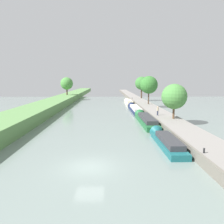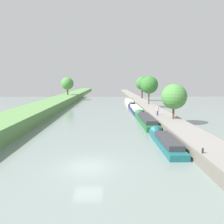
{
  "view_description": "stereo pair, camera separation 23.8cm",
  "coord_description": "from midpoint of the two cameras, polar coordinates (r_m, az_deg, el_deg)",
  "views": [
    {
      "loc": [
        1.59,
        -17.76,
        7.43
      ],
      "look_at": [
        2.5,
        25.7,
        1.0
      ],
      "focal_mm": 34.56,
      "sensor_mm": 36.0,
      "label": 1
    },
    {
      "loc": [
        1.83,
        -17.77,
        7.43
      ],
      "look_at": [
        2.5,
        25.7,
        1.0
      ],
      "focal_mm": 34.56,
      "sensor_mm": 36.0,
      "label": 2
    }
  ],
  "objects": [
    {
      "name": "tree_leftbank_downstream",
      "position": [
        81.29,
        -11.97,
        7.38
      ],
      "size": [
        4.53,
        4.53,
        6.46
      ],
      "color": "#4C3828",
      "rests_on": "left_grassy_bank"
    },
    {
      "name": "ground_plane",
      "position": [
        19.33,
        -6.37,
        -14.24
      ],
      "size": [
        160.0,
        160.0,
        0.0
      ],
      "primitive_type": "plane",
      "color": "slate"
    },
    {
      "name": "mooring_bollard_far",
      "position": [
        75.28,
        5.25,
        3.66
      ],
      "size": [
        0.16,
        0.16,
        0.45
      ],
      "color": "black",
      "rests_on": "right_towpath"
    },
    {
      "name": "tree_rightbank_midnear",
      "position": [
        37.17,
        15.96,
        3.94
      ],
      "size": [
        4.18,
        4.18,
        5.82
      ],
      "color": "brown",
      "rests_on": "right_towpath"
    },
    {
      "name": "narrowboat_navy",
      "position": [
        53.36,
        5.91,
        0.89
      ],
      "size": [
        2.08,
        15.94,
        1.98
      ],
      "color": "#141E42",
      "rests_on": "ground_plane"
    },
    {
      "name": "person_walking",
      "position": [
        40.48,
        11.82,
        0.37
      ],
      "size": [
        0.34,
        0.34,
        1.66
      ],
      "color": "#282D42",
      "rests_on": "right_towpath"
    },
    {
      "name": "tree_rightbank_far",
      "position": [
        77.86,
        7.76,
        7.52
      ],
      "size": [
        4.66,
        4.66,
        7.67
      ],
      "color": "#4C3828",
      "rests_on": "right_towpath"
    },
    {
      "name": "narrowboat_teal",
      "position": [
        25.93,
        13.77,
        -7.36
      ],
      "size": [
        1.91,
        10.39,
        1.81
      ],
      "color": "#195B60",
      "rests_on": "ground_plane"
    },
    {
      "name": "narrowboat_cream",
      "position": [
        69.26,
        4.35,
        2.65
      ],
      "size": [
        2.03,
        13.08,
        1.95
      ],
      "color": "beige",
      "rests_on": "ground_plane"
    },
    {
      "name": "narrowboat_green",
      "position": [
        38.41,
        8.68,
        -1.95
      ],
      "size": [
        2.17,
        14.33,
        2.06
      ],
      "color": "#1E6033",
      "rests_on": "ground_plane"
    },
    {
      "name": "tree_rightbank_midfar",
      "position": [
        58.89,
        9.6,
        7.08
      ],
      "size": [
        4.72,
        4.72,
        7.53
      ],
      "color": "#4C3828",
      "rests_on": "right_towpath"
    },
    {
      "name": "mooring_bollard_near",
      "position": [
        21.01,
        22.86,
        -9.39
      ],
      "size": [
        0.16,
        0.16,
        0.45
      ],
      "color": "black",
      "rests_on": "right_towpath"
    },
    {
      "name": "stone_quay",
      "position": [
        20.67,
        22.17,
        -11.71
      ],
      "size": [
        0.25,
        260.0,
        1.07
      ],
      "color": "#6B665B",
      "rests_on": "ground_plane"
    }
  ]
}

